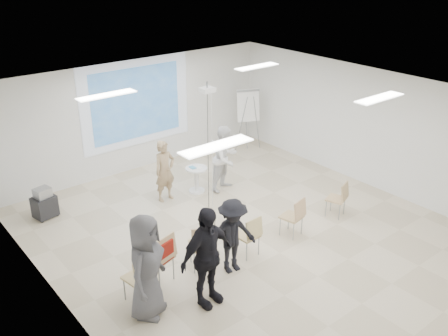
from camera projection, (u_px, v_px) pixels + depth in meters
floor at (247, 235)px, 10.77m from camera, size 8.00×9.00×0.10m
ceiling at (250, 95)px, 9.50m from camera, size 8.00×9.00×0.10m
wall_back at (136, 115)px, 13.36m from camera, size 8.00×0.10×3.00m
wall_left at (55, 236)px, 7.81m from camera, size 0.10×9.00×3.00m
wall_right at (370, 127)px, 12.46m from camera, size 0.10×9.00×3.00m
projection_halo at (136, 103)px, 13.17m from camera, size 3.20×0.01×2.30m
projection_image at (137, 103)px, 13.16m from camera, size 2.60×0.01×1.90m
pedestal_table at (197, 178)px, 12.39m from camera, size 0.57×0.57×0.67m
player_left at (165, 167)px, 11.82m from camera, size 0.64×0.44×1.71m
player_right at (226, 155)px, 12.33m from camera, size 1.03×0.90×1.84m
controller_left at (165, 152)px, 11.99m from camera, size 0.04×0.11×0.04m
controller_right at (214, 142)px, 12.27m from camera, size 0.06×0.12×0.04m
chair_far_left at (141, 275)px, 8.46m from camera, size 0.50×0.53×0.93m
chair_left_mid at (161, 255)px, 8.93m from camera, size 0.58×0.61×1.00m
chair_left_inner at (202, 243)px, 9.32m from camera, size 0.61×0.63×0.96m
chair_center at (250, 233)px, 9.74m from camera, size 0.43×0.46×0.88m
chair_right_inner at (295, 214)px, 10.42m from camera, size 0.49×0.52×0.88m
chair_right_far at (339, 197)px, 11.20m from camera, size 0.51×0.53×0.85m
red_jacket at (164, 253)px, 8.77m from camera, size 0.42×0.20×0.39m
laptop at (201, 243)px, 9.43m from camera, size 0.43×0.38×0.03m
audience_left at (206, 250)px, 8.24m from camera, size 1.30×0.86×2.11m
audience_mid at (232, 232)px, 9.17m from camera, size 1.17×0.75×1.70m
audience_outer at (146, 261)px, 7.99m from camera, size 1.21×1.14×2.07m
flipchart_easel at (248, 106)px, 14.59m from camera, size 0.74×0.59×1.84m
av_cart at (44, 204)px, 11.23m from camera, size 0.55×0.48×0.72m
ceiling_projector at (207, 96)px, 10.76m from camera, size 0.30×0.25×3.00m
fluor_panel_nw at (107, 95)px, 9.80m from camera, size 1.20×0.30×0.02m
fluor_panel_ne at (257, 67)px, 12.10m from camera, size 1.20×0.30×0.02m
fluor_panel_sw at (217, 146)px, 7.32m from camera, size 1.20×0.30×0.02m
fluor_panel_se at (379, 98)px, 9.61m from camera, size 1.20×0.30×0.02m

